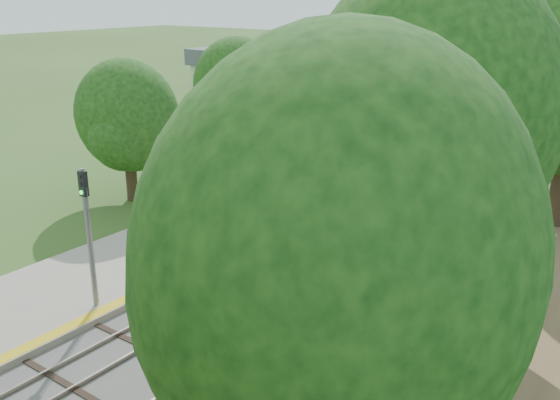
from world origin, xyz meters
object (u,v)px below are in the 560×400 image
Objects in this scene: signal_platform at (87,224)px; signal_farside at (487,162)px; station_building at (257,101)px; lamppost_far at (236,193)px; train at (554,90)px.

signal_platform is 20.17m from signal_farside.
station_building is 1.74× the size of lamppost_far.
station_building is at bearing -112.76° from train.
train is 40.19m from signal_farside.
signal_platform is at bearing -92.88° from train.
lamppost_far is 0.88× the size of signal_platform.
lamppost_far is 13.04m from signal_farside.
train is 18.59× the size of signal_farside.
station_building is 1.43× the size of signal_farside.
signal_farside is (9.48, 8.87, 1.20)m from lamppost_far.
train is 19.93× the size of signal_platform.
lamppost_far is 9.21m from signal_platform.
station_building is 36.23m from train.
train is at bearing 98.88° from signal_farside.
station_building is 26.72m from signal_platform.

